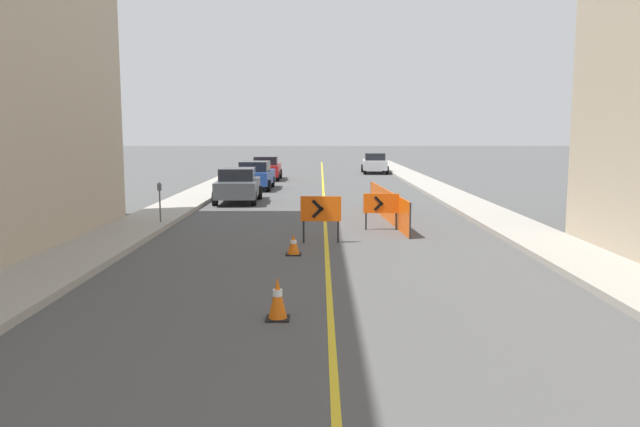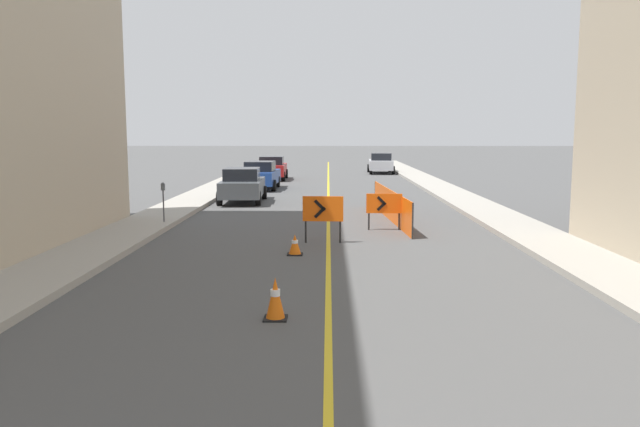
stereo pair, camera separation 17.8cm
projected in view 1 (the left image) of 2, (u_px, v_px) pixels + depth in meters
lane_stripe at (325, 196)px, 31.40m from camera, size 0.12×72.03×0.01m
sidewalk_left at (201, 195)px, 31.41m from camera, size 2.01×72.03×0.17m
sidewalk_right at (450, 195)px, 31.37m from camera, size 2.01×72.03×0.17m
traffic_cone_third at (279, 299)px, 10.75m from camera, size 0.41×0.41×0.74m
traffic_cone_fourth at (295, 245)px, 16.43m from camera, size 0.41×0.41×0.55m
arrow_barricade_primary at (323, 210)px, 18.12m from camera, size 1.19×0.12×1.37m
arrow_barricade_secondary at (383, 205)px, 20.55m from camera, size 1.18×0.10×1.21m
safety_mesh_fence at (389, 205)px, 22.83m from camera, size 0.57×8.21×1.12m
parked_car_curb_near at (240, 185)px, 28.60m from camera, size 1.97×4.37×1.59m
parked_car_curb_mid at (257, 175)px, 35.13m from camera, size 1.95×4.36×1.59m
parked_car_curb_far at (268, 168)px, 42.14m from camera, size 1.94×4.33×1.59m
parked_car_opposite_side at (376, 163)px, 48.81m from camera, size 2.02×4.39×1.59m
parking_meter_near_curb at (161, 194)px, 21.14m from camera, size 0.12×0.11×1.36m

